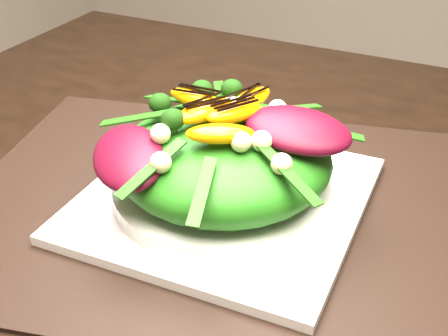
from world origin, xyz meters
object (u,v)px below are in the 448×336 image
at_px(orange_segment, 215,103).
at_px(placemat, 224,204).
at_px(plate_base, 224,198).
at_px(lettuce_mound, 224,158).
at_px(salad_bowl, 224,187).

bearing_deg(orange_segment, placemat, -47.82).
xyz_separation_m(plate_base, lettuce_mound, (0.00, -0.00, 0.05)).
bearing_deg(orange_segment, lettuce_mound, -47.82).
distance_m(placemat, lettuce_mound, 0.06).
bearing_deg(salad_bowl, lettuce_mound, -90.00).
distance_m(salad_bowl, lettuce_mound, 0.04).
height_order(placemat, orange_segment, orange_segment).
bearing_deg(plate_base, placemat, -165.96).
distance_m(salad_bowl, orange_segment, 0.09).
bearing_deg(placemat, orange_segment, 132.18).
bearing_deg(placemat, salad_bowl, 14.04).
relative_size(placemat, plate_base, 1.99).
relative_size(plate_base, orange_segment, 4.35).
height_order(salad_bowl, lettuce_mound, lettuce_mound).
xyz_separation_m(placemat, orange_segment, (-0.02, 0.02, 0.10)).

